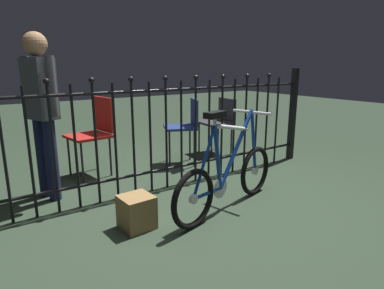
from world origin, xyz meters
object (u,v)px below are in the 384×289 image
object	(u,v)px
chair_red	(95,129)
person_visitor	(41,104)
chair_charcoal	(220,119)
display_crate	(137,212)
bicycle	(228,176)
chair_navy	(186,123)

from	to	relation	value
chair_red	person_visitor	distance (m)	0.86
chair_charcoal	display_crate	bearing A→B (deg)	-144.01
bicycle	person_visitor	xyz separation A→B (m)	(-1.27, 1.18, 0.61)
chair_navy	chair_charcoal	bearing A→B (deg)	15.52
person_visitor	display_crate	distance (m)	1.38
chair_navy	person_visitor	world-z (taller)	person_visitor
chair_navy	chair_charcoal	xyz separation A→B (m)	(0.72, 0.20, -0.04)
display_crate	chair_charcoal	bearing A→B (deg)	35.99
bicycle	chair_navy	size ratio (longest dim) A/B	1.65
bicycle	chair_charcoal	size ratio (longest dim) A/B	1.75
bicycle	chair_navy	xyz separation A→B (m)	(0.47, 1.40, 0.22)
person_visitor	display_crate	xyz separation A→B (m)	(0.44, -1.04, -0.79)
chair_red	display_crate	bearing A→B (deg)	-96.89
chair_navy	person_visitor	xyz separation A→B (m)	(-1.73, -0.22, 0.39)
bicycle	display_crate	xyz separation A→B (m)	(-0.82, 0.14, -0.18)
bicycle	chair_navy	bearing A→B (deg)	71.60
chair_navy	chair_red	xyz separation A→B (m)	(-1.11, 0.23, 0.02)
chair_red	person_visitor	size ratio (longest dim) A/B	0.58
chair_navy	chair_red	world-z (taller)	chair_red
bicycle	person_visitor	size ratio (longest dim) A/B	0.89
chair_red	chair_charcoal	size ratio (longest dim) A/B	1.14
chair_navy	person_visitor	size ratio (longest dim) A/B	0.54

